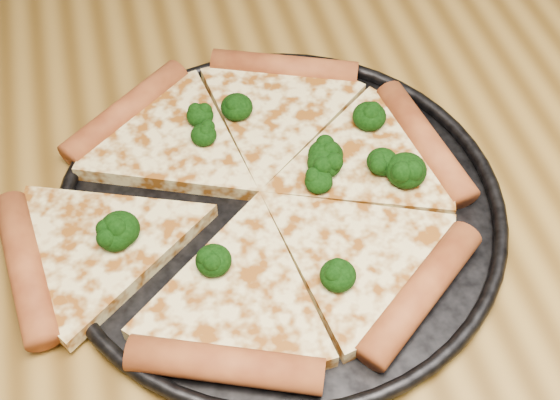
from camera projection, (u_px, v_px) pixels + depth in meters
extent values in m
cube|color=brown|center=(431.00, 244.00, 0.60)|extent=(1.20, 0.90, 0.04)
cylinder|color=black|center=(280.00, 210.00, 0.60)|extent=(0.34, 0.34, 0.01)
torus|color=black|center=(280.00, 205.00, 0.59)|extent=(0.36, 0.36, 0.01)
cylinder|color=#A65429|center=(425.00, 142.00, 0.62)|extent=(0.04, 0.13, 0.03)
cylinder|color=#A65429|center=(284.00, 68.00, 0.68)|extent=(0.13, 0.07, 0.03)
cylinder|color=#A65429|center=(126.00, 112.00, 0.65)|extent=(0.12, 0.10, 0.03)
cylinder|color=#A65429|center=(26.00, 267.00, 0.55)|extent=(0.04, 0.13, 0.03)
cylinder|color=#A65429|center=(225.00, 365.00, 0.50)|extent=(0.13, 0.07, 0.03)
cylinder|color=#A65429|center=(421.00, 293.00, 0.53)|extent=(0.12, 0.10, 0.03)
ellipsoid|color=black|center=(119.00, 229.00, 0.55)|extent=(0.03, 0.03, 0.02)
ellipsoid|color=black|center=(326.00, 155.00, 0.60)|extent=(0.03, 0.03, 0.02)
ellipsoid|color=black|center=(319.00, 181.00, 0.59)|extent=(0.02, 0.02, 0.02)
ellipsoid|color=black|center=(200.00, 115.00, 0.63)|extent=(0.02, 0.02, 0.02)
ellipsoid|color=black|center=(237.00, 107.00, 0.64)|extent=(0.03, 0.03, 0.02)
ellipsoid|color=black|center=(204.00, 135.00, 0.62)|extent=(0.02, 0.02, 0.02)
ellipsoid|color=black|center=(325.00, 163.00, 0.60)|extent=(0.03, 0.03, 0.02)
ellipsoid|color=black|center=(214.00, 260.00, 0.54)|extent=(0.03, 0.03, 0.02)
ellipsoid|color=black|center=(338.00, 275.00, 0.53)|extent=(0.03, 0.03, 0.02)
ellipsoid|color=black|center=(382.00, 162.00, 0.60)|extent=(0.03, 0.03, 0.02)
ellipsoid|color=black|center=(116.00, 235.00, 0.55)|extent=(0.03, 0.03, 0.02)
ellipsoid|color=black|center=(406.00, 170.00, 0.59)|extent=(0.03, 0.03, 0.02)
ellipsoid|color=black|center=(369.00, 116.00, 0.63)|extent=(0.03, 0.03, 0.02)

